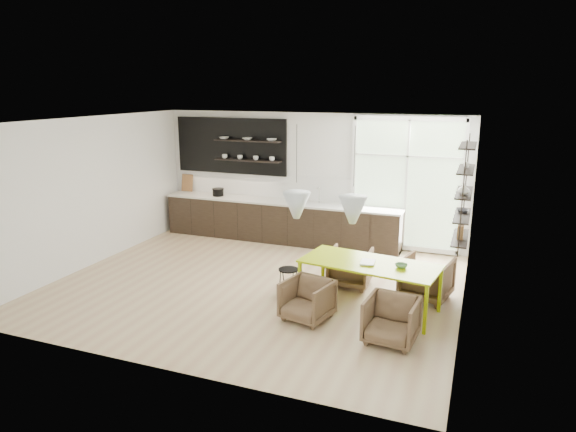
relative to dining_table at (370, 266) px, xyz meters
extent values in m
cube|color=#CDB386|center=(-2.10, 0.29, -0.73)|extent=(7.00, 6.00, 0.01)
cube|color=white|center=(-2.10, 3.29, 0.73)|extent=(7.00, 0.02, 2.90)
cube|color=white|center=(-5.60, 0.29, 0.73)|extent=(0.02, 6.00, 2.90)
cube|color=white|center=(1.40, 0.29, 0.73)|extent=(0.02, 6.00, 2.90)
cube|color=white|center=(-2.10, 0.29, 2.18)|extent=(7.00, 6.00, 0.01)
cube|color=#B2D1A5|center=(0.05, 3.26, 0.73)|extent=(2.20, 0.02, 2.70)
cube|color=silver|center=(0.05, 3.23, 0.73)|extent=(2.30, 0.08, 2.80)
cone|color=silver|center=(-1.15, -0.21, 0.93)|extent=(0.44, 0.44, 0.42)
cone|color=silver|center=(-0.25, -0.21, 0.93)|extent=(0.44, 0.44, 0.42)
cylinder|color=black|center=(-1.15, -0.21, 1.73)|extent=(0.01, 0.01, 0.89)
cylinder|color=black|center=(-0.25, -0.21, 1.73)|extent=(0.01, 0.01, 0.89)
cube|color=black|center=(-2.70, 2.95, -0.27)|extent=(5.50, 0.65, 0.90)
cube|color=silver|center=(-2.70, 2.95, 0.20)|extent=(5.54, 0.69, 0.04)
cube|color=white|center=(-2.70, 3.27, 0.48)|extent=(5.50, 0.02, 0.55)
cube|color=black|center=(-4.05, 3.25, 1.38)|extent=(2.80, 0.06, 1.30)
cube|color=black|center=(-3.55, 3.11, 1.53)|extent=(1.60, 0.28, 0.03)
cube|color=black|center=(-3.55, 3.11, 1.08)|extent=(1.60, 0.28, 0.03)
cube|color=#9C6D3C|center=(-5.25, 3.19, 0.43)|extent=(0.30, 0.10, 0.42)
cylinder|color=silver|center=(-1.80, 3.05, 0.40)|extent=(0.02, 0.02, 0.40)
imported|color=white|center=(-4.15, 3.11, 1.57)|extent=(0.22, 0.22, 0.05)
imported|color=white|center=(-3.55, 3.11, 1.57)|extent=(0.22, 0.22, 0.05)
imported|color=white|center=(-2.95, 3.11, 1.57)|extent=(0.22, 0.22, 0.05)
imported|color=white|center=(-4.15, 3.11, 1.14)|extent=(0.12, 0.12, 0.10)
imported|color=white|center=(-3.75, 3.11, 1.14)|extent=(0.12, 0.12, 0.10)
imported|color=white|center=(-3.35, 3.11, 1.14)|extent=(0.12, 0.12, 0.10)
imported|color=white|center=(-2.95, 3.11, 1.14)|extent=(0.12, 0.12, 0.10)
cylinder|color=black|center=(-4.27, 2.95, 0.30)|extent=(0.26, 0.26, 0.16)
cube|color=black|center=(1.26, 0.89, 0.98)|extent=(0.02, 0.02, 1.90)
cube|color=black|center=(1.26, 2.09, 0.98)|extent=(0.02, 0.02, 1.90)
cube|color=black|center=(1.26, 1.49, 0.18)|extent=(0.26, 1.20, 0.02)
cube|color=black|center=(1.26, 1.49, 0.58)|extent=(0.26, 1.20, 0.02)
cube|color=black|center=(1.26, 1.49, 0.98)|extent=(0.26, 1.20, 0.02)
cube|color=black|center=(1.26, 1.49, 1.38)|extent=(0.26, 1.20, 0.03)
cube|color=black|center=(1.26, 1.49, 1.78)|extent=(0.26, 1.20, 0.03)
imported|color=white|center=(1.26, 1.24, 1.09)|extent=(0.18, 0.18, 0.19)
imported|color=#333338|center=(1.26, 1.69, 0.62)|extent=(0.22, 0.22, 0.05)
imported|color=white|center=(1.26, 1.59, 1.44)|extent=(0.10, 0.10, 0.09)
cube|color=#9C6D3C|center=(1.26, 1.39, 0.31)|extent=(0.10, 0.18, 0.24)
cube|color=#A4C203|center=(0.00, 0.00, 0.04)|extent=(2.24, 1.26, 0.03)
cube|color=#A4C203|center=(-1.07, -0.27, -0.35)|extent=(0.05, 0.05, 0.74)
cube|color=#A4C203|center=(-0.94, 0.58, -0.35)|extent=(0.05, 0.05, 0.74)
cube|color=#A4C203|center=(0.94, -0.58, -0.35)|extent=(0.05, 0.05, 0.74)
cube|color=#A4C203|center=(1.07, 0.27, -0.35)|extent=(0.05, 0.05, 0.74)
imported|color=brown|center=(-0.53, 0.89, -0.39)|extent=(0.74, 0.76, 0.67)
imported|color=brown|center=(0.81, 0.75, -0.37)|extent=(0.91, 0.92, 0.71)
imported|color=brown|center=(-0.79, -0.71, -0.41)|extent=(0.81, 0.83, 0.63)
imported|color=brown|center=(0.52, -0.97, -0.40)|extent=(0.75, 0.77, 0.64)
cylinder|color=black|center=(-1.40, 0.09, -0.27)|extent=(0.34, 0.34, 0.02)
cylinder|color=black|center=(-1.40, 0.09, -0.59)|extent=(0.36, 0.36, 0.02)
cylinder|color=black|center=(-1.24, 0.07, -0.50)|extent=(0.01, 0.01, 0.45)
cylinder|color=black|center=(-1.38, 0.25, -0.50)|extent=(0.01, 0.01, 0.45)
cylinder|color=black|center=(-1.56, 0.10, -0.50)|extent=(0.01, 0.01, 0.45)
cylinder|color=black|center=(-1.41, -0.07, -0.50)|extent=(0.01, 0.01, 0.45)
imported|color=white|center=(-0.14, -0.05, 0.07)|extent=(0.25, 0.32, 0.03)
imported|color=#5E8E59|center=(0.49, -0.05, 0.08)|extent=(0.22, 0.22, 0.06)
camera|label=1|loc=(1.51, -7.55, 2.73)|focal=32.00mm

